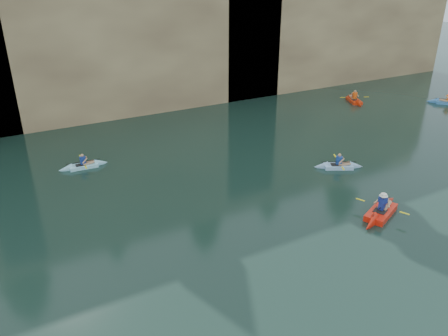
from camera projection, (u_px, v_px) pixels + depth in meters
ground at (303, 281)px, 15.70m from camera, size 160.00×160.00×0.00m
cliff at (87, 24)px, 37.09m from camera, size 70.00×16.00×12.00m
cliff_slab_center at (138, 36)px, 32.21m from camera, size 24.00×2.40×11.40m
cliff_slab_east at (342, 31)px, 41.34m from camera, size 26.00×2.40×9.84m
sea_cave_center at (64, 103)px, 30.75m from camera, size 3.50×1.00×3.20m
sea_cave_east at (236, 73)px, 36.64m from camera, size 5.00×1.00×4.50m
main_kayaker at (381, 212)px, 19.84m from camera, size 3.63×2.26×1.34m
kayaker_ltblue_near at (338, 166)px, 24.56m from camera, size 2.78×1.97×1.10m
kayaker_red_far at (354, 100)px, 36.79m from camera, size 2.29×3.43×1.26m
kayaker_ltblue_mid at (84, 166)px, 24.61m from camera, size 2.76×2.09×1.04m
kayaker_blue_east at (448, 102)px, 36.23m from camera, size 2.72×3.03×1.19m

